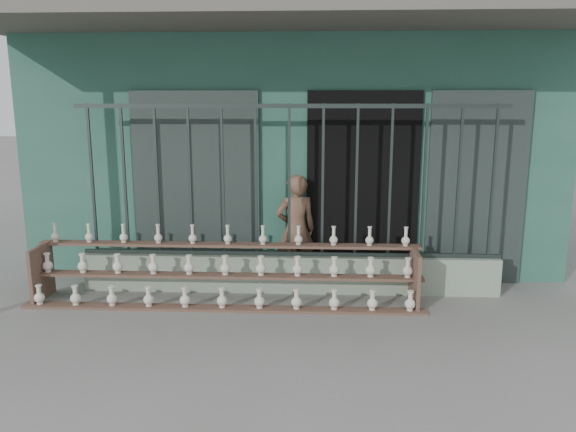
{
  "coord_description": "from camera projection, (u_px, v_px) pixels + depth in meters",
  "views": [
    {
      "loc": [
        0.3,
        -5.2,
        2.29
      ],
      "look_at": [
        0.0,
        1.0,
        1.0
      ],
      "focal_mm": 35.0,
      "sensor_mm": 36.0,
      "label": 1
    }
  ],
  "objects": [
    {
      "name": "ground",
      "position": [
        283.0,
        335.0,
        5.57
      ],
      "size": [
        60.0,
        60.0,
        0.0
      ],
      "primitive_type": "plane",
      "color": "slate"
    },
    {
      "name": "workshop_building",
      "position": [
        298.0,
        140.0,
        9.37
      ],
      "size": [
        7.4,
        6.6,
        3.21
      ],
      "color": "#2C5D4D",
      "rests_on": "ground"
    },
    {
      "name": "parapet_wall",
      "position": [
        289.0,
        274.0,
        6.79
      ],
      "size": [
        5.0,
        0.2,
        0.45
      ],
      "primitive_type": "cube",
      "color": "#8DA089",
      "rests_on": "ground"
    },
    {
      "name": "security_fence",
      "position": [
        289.0,
        182.0,
        6.56
      ],
      "size": [
        5.0,
        0.04,
        1.8
      ],
      "color": "#283330",
      "rests_on": "parapet_wall"
    },
    {
      "name": "shelf_rack",
      "position": [
        225.0,
        272.0,
        6.39
      ],
      "size": [
        4.5,
        0.68,
        0.85
      ],
      "color": "brown",
      "rests_on": "ground"
    },
    {
      "name": "elderly_woman",
      "position": [
        296.0,
        230.0,
        7.01
      ],
      "size": [
        0.58,
        0.46,
        1.39
      ],
      "primitive_type": "imported",
      "rotation": [
        0.0,
        0.0,
        3.41
      ],
      "color": "brown",
      "rests_on": "ground"
    }
  ]
}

